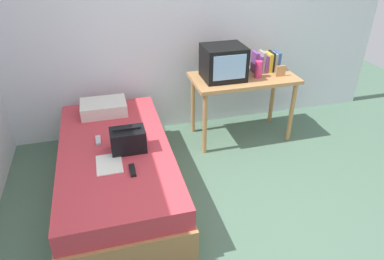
{
  "coord_description": "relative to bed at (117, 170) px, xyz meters",
  "views": [
    {
      "loc": [
        -0.88,
        -1.88,
        2.2
      ],
      "look_at": [
        -0.12,
        0.91,
        0.52
      ],
      "focal_mm": 32.66,
      "sensor_mm": 36.0,
      "label": 1
    }
  ],
  "objects": [
    {
      "name": "desk",
      "position": [
        1.5,
        0.66,
        0.42
      ],
      "size": [
        1.16,
        0.6,
        0.76
      ],
      "color": "#B27F4C",
      "rests_on": "ground"
    },
    {
      "name": "book_row",
      "position": [
        1.79,
        0.76,
        0.62
      ],
      "size": [
        0.31,
        0.16,
        0.23
      ],
      "color": "#7A3D89",
      "rests_on": "desk"
    },
    {
      "name": "magazine",
      "position": [
        -0.06,
        -0.26,
        0.26
      ],
      "size": [
        0.21,
        0.29,
        0.01
      ],
      "primitive_type": "cube",
      "color": "white",
      "rests_on": "bed"
    },
    {
      "name": "pillow",
      "position": [
        -0.05,
        0.69,
        0.32
      ],
      "size": [
        0.47,
        0.34,
        0.13
      ],
      "primitive_type": "cube",
      "color": "silver",
      "rests_on": "bed"
    },
    {
      "name": "water_bottle",
      "position": [
        1.63,
        0.6,
        0.61
      ],
      "size": [
        0.08,
        0.08,
        0.18
      ],
      "primitive_type": "cylinder",
      "color": "#E53372",
      "rests_on": "desk"
    },
    {
      "name": "bed",
      "position": [
        0.0,
        0.0,
        0.0
      ],
      "size": [
        1.0,
        2.0,
        0.5
      ],
      "color": "#B27F4C",
      "rests_on": "ground"
    },
    {
      "name": "picture_frame",
      "position": [
        1.89,
        0.56,
        0.58
      ],
      "size": [
        0.11,
        0.02,
        0.12
      ],
      "primitive_type": "cube",
      "color": "#B27F4C",
      "rests_on": "desk"
    },
    {
      "name": "ground_plane",
      "position": [
        0.86,
        -0.82,
        -0.25
      ],
      "size": [
        8.0,
        8.0,
        0.0
      ],
      "primitive_type": "plane",
      "color": "#4C6B56"
    },
    {
      "name": "remote_silver",
      "position": [
        -0.13,
        0.13,
        0.27
      ],
      "size": [
        0.04,
        0.14,
        0.02
      ],
      "primitive_type": "cube",
      "color": "#B7B7BC",
      "rests_on": "bed"
    },
    {
      "name": "handbag",
      "position": [
        0.12,
        -0.08,
        0.36
      ],
      "size": [
        0.3,
        0.2,
        0.22
      ],
      "color": "black",
      "rests_on": "bed"
    },
    {
      "name": "wall_back",
      "position": [
        0.86,
        1.18,
        1.05
      ],
      "size": [
        5.2,
        0.1,
        2.6
      ],
      "primitive_type": "cube",
      "color": "silver",
      "rests_on": "ground"
    },
    {
      "name": "tv",
      "position": [
        1.25,
        0.67,
        0.7
      ],
      "size": [
        0.44,
        0.39,
        0.36
      ],
      "color": "black",
      "rests_on": "desk"
    },
    {
      "name": "remote_dark",
      "position": [
        0.11,
        -0.4,
        0.27
      ],
      "size": [
        0.04,
        0.16,
        0.02
      ],
      "primitive_type": "cube",
      "color": "black",
      "rests_on": "bed"
    }
  ]
}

